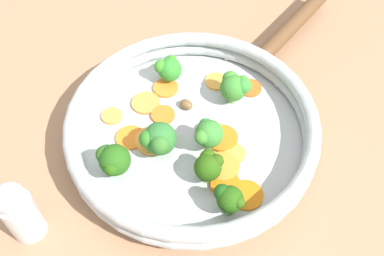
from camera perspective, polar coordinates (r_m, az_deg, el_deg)
ground_plane at (r=0.65m, az=-0.00°, el=-1.70°), size 4.00×4.00×0.00m
skillet at (r=0.65m, az=-0.00°, el=-1.25°), size 0.33×0.33×0.02m
skillet_rim_wall at (r=0.62m, az=-0.00°, el=0.30°), size 0.35×0.35×0.04m
skillet_handle at (r=0.80m, az=12.60°, el=12.58°), size 0.06×0.22×0.03m
skillet_rivet_left at (r=0.70m, az=10.77°, el=5.42°), size 0.01×0.01×0.01m
skillet_rivet_right at (r=0.73m, az=4.43°, el=8.89°), size 0.01×0.01×0.01m
carrot_slice_0 at (r=0.59m, az=4.29°, el=-7.25°), size 0.06×0.06×0.01m
carrot_slice_1 at (r=0.67m, az=-5.88°, el=3.18°), size 0.06×0.06×0.00m
carrot_slice_2 at (r=0.63m, az=3.81°, el=-1.31°), size 0.05×0.05×0.01m
carrot_slice_3 at (r=0.69m, az=-3.36°, el=5.10°), size 0.05×0.05×0.00m
carrot_slice_4 at (r=0.66m, az=-3.71°, el=1.67°), size 0.05×0.05×0.00m
carrot_slice_5 at (r=0.64m, az=-7.85°, el=-1.21°), size 0.05×0.05×0.00m
carrot_slice_6 at (r=0.59m, az=6.92°, el=-8.44°), size 0.06×0.06×0.00m
carrot_slice_7 at (r=0.67m, az=-10.15°, el=1.50°), size 0.04×0.04×0.01m
carrot_slice_8 at (r=0.70m, az=3.13°, el=5.92°), size 0.04×0.04×0.00m
carrot_slice_9 at (r=0.70m, az=7.36°, el=5.08°), size 0.05×0.05×0.00m
carrot_slice_10 at (r=0.63m, az=-5.11°, el=-1.60°), size 0.05×0.05×0.01m
carrot_slice_11 at (r=0.62m, az=5.54°, el=-3.12°), size 0.04×0.04×0.01m
carrot_slice_12 at (r=0.61m, az=3.92°, el=-4.91°), size 0.06×0.06×0.01m
broccoli_floret_0 at (r=0.60m, az=2.05°, el=-0.72°), size 0.04×0.04×0.05m
broccoli_floret_1 at (r=0.58m, az=2.12°, el=-4.81°), size 0.04×0.04×0.05m
broccoli_floret_2 at (r=0.55m, az=4.75°, el=-8.96°), size 0.04×0.03×0.05m
broccoli_floret_3 at (r=0.69m, az=-2.98°, el=7.57°), size 0.04×0.04×0.04m
broccoli_floret_4 at (r=0.60m, az=-4.27°, el=-1.47°), size 0.05×0.05×0.05m
broccoli_floret_5 at (r=0.66m, az=5.50°, el=5.31°), size 0.05×0.04×0.05m
broccoli_floret_6 at (r=0.59m, az=-10.05°, el=-3.93°), size 0.05×0.04×0.05m
mushroom_piece_0 at (r=0.64m, az=1.48°, el=0.03°), size 0.02×0.03×0.01m
mushroom_piece_1 at (r=0.66m, az=-0.73°, el=3.01°), size 0.02×0.02×0.01m
salt_shaker at (r=0.58m, az=-21.12°, el=-9.86°), size 0.04×0.04×0.10m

